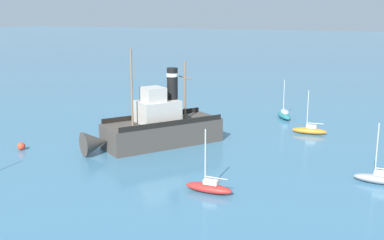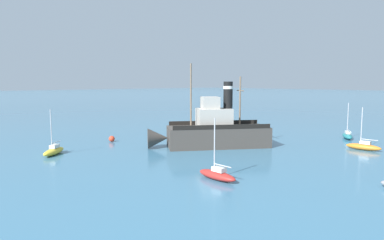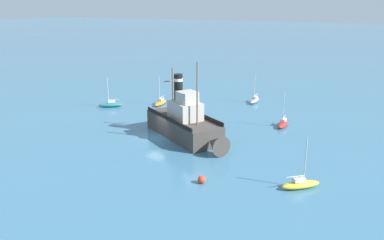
% 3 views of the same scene
% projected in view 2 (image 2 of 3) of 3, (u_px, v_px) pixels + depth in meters
% --- Properties ---
extents(ground_plane, '(600.00, 600.00, 0.00)m').
position_uv_depth(ground_plane, '(223.00, 142.00, 44.55)').
color(ground_plane, teal).
extents(old_tugboat, '(10.64, 13.93, 9.90)m').
position_uv_depth(old_tugboat, '(213.00, 132.00, 41.01)').
color(old_tugboat, '#423D38').
rests_on(old_tugboat, ground).
extents(sailboat_yellow, '(3.35, 3.57, 4.90)m').
position_uv_depth(sailboat_yellow, '(54.00, 151.00, 36.59)').
color(sailboat_yellow, gold).
rests_on(sailboat_yellow, ground).
extents(sailboat_red, '(3.80, 1.11, 4.90)m').
position_uv_depth(sailboat_red, '(217.00, 174.00, 27.23)').
color(sailboat_red, '#B22823').
rests_on(sailboat_red, ground).
extents(sailboat_orange, '(3.88, 1.43, 4.90)m').
position_uv_depth(sailboat_orange, '(363.00, 146.00, 39.13)').
color(sailboat_orange, orange).
rests_on(sailboat_orange, ground).
extents(sailboat_teal, '(3.02, 3.77, 4.90)m').
position_uv_depth(sailboat_teal, '(347.00, 136.00, 46.96)').
color(sailboat_teal, '#23757A').
rests_on(sailboat_teal, ground).
extents(mooring_buoy, '(0.76, 0.76, 0.76)m').
position_uv_depth(mooring_buoy, '(112.00, 139.00, 44.53)').
color(mooring_buoy, red).
rests_on(mooring_buoy, ground).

